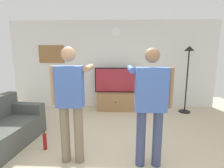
{
  "coord_description": "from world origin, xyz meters",
  "views": [
    {
      "loc": [
        0.16,
        -2.37,
        1.69
      ],
      "look_at": [
        0.03,
        1.2,
        1.05
      ],
      "focal_mm": 26.83,
      "sensor_mm": 36.0,
      "label": 1
    }
  ],
  "objects": [
    {
      "name": "beverage_bottle",
      "position": [
        -1.14,
        0.35,
        0.15
      ],
      "size": [
        0.07,
        0.07,
        0.36
      ],
      "color": "maroon",
      "rests_on": "ground_plane"
    },
    {
      "name": "person_standing_nearer_couch",
      "position": [
        0.63,
        -0.01,
        1.02
      ],
      "size": [
        0.63,
        0.78,
        1.78
      ],
      "color": "#384266",
      "rests_on": "ground_plane"
    },
    {
      "name": "ground_plane",
      "position": [
        0.0,
        0.0,
        0.0
      ],
      "size": [
        8.4,
        8.4,
        0.0
      ],
      "primitive_type": "plane",
      "color": "beige"
    },
    {
      "name": "framed_picture",
      "position": [
        -1.93,
        2.9,
        1.69
      ],
      "size": [
        0.8,
        0.04,
        0.55
      ],
      "primitive_type": "cube",
      "color": "olive"
    },
    {
      "name": "tv_stand",
      "position": [
        0.1,
        2.6,
        0.27
      ],
      "size": [
        1.12,
        0.53,
        0.54
      ],
      "color": "#997047",
      "rests_on": "ground_plane"
    },
    {
      "name": "back_wall",
      "position": [
        0.0,
        2.95,
        1.35
      ],
      "size": [
        6.4,
        0.1,
        2.7
      ],
      "primitive_type": "cube",
      "color": "silver",
      "rests_on": "ground_plane"
    },
    {
      "name": "floor_lamp",
      "position": [
        2.13,
        2.43,
        1.37
      ],
      "size": [
        0.32,
        0.32,
        1.91
      ],
      "color": "black",
      "rests_on": "ground_plane"
    },
    {
      "name": "person_standing_nearer_lamp",
      "position": [
        -0.55,
        0.04,
        1.02
      ],
      "size": [
        0.57,
        0.78,
        1.79
      ],
      "color": "#7A6B56",
      "rests_on": "ground_plane"
    },
    {
      "name": "television",
      "position": [
        0.1,
        2.65,
        0.91
      ],
      "size": [
        1.27,
        0.07,
        0.75
      ],
      "color": "black",
      "rests_on": "tv_stand"
    },
    {
      "name": "wall_clock",
      "position": [
        0.1,
        2.89,
        2.35
      ],
      "size": [
        0.27,
        0.03,
        0.27
      ],
      "primitive_type": "cylinder",
      "rotation": [
        1.57,
        0.0,
        0.0
      ],
      "color": "white"
    }
  ]
}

